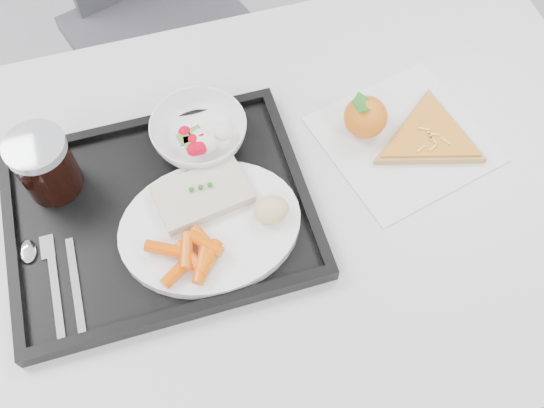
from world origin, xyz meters
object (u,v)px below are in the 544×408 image
table (271,219)px  salad_bowl (199,133)px  tray (160,214)px  cola_glass (45,164)px  pizza_slice (429,137)px  dinner_plate (210,227)px  tangerine (366,117)px

table → salad_bowl: (-0.08, 0.13, 0.11)m
tray → salad_bowl: bearing=50.6°
tray → cola_glass: size_ratio=4.17×
pizza_slice → tray: bearing=-178.1°
table → cola_glass: cola_glass is taller
dinner_plate → tangerine: bearing=22.2°
table → tangerine: (0.18, 0.08, 0.10)m
dinner_plate → table: bearing=17.5°
cola_glass → salad_bowl: bearing=3.8°
tangerine → table: bearing=-155.4°
tray → salad_bowl: 0.14m
table → tray: 0.19m
tangerine → cola_glass: bearing=176.8°
cola_glass → pizza_slice: bearing=-7.5°
cola_glass → tangerine: 0.50m
salad_bowl → tangerine: tangerine is taller
salad_bowl → cola_glass: (-0.23, -0.02, 0.03)m
salad_bowl → cola_glass: 0.24m
dinner_plate → cola_glass: (-0.21, 0.14, 0.05)m
tray → tangerine: 0.36m
table → pizza_slice: pizza_slice is taller
table → salad_bowl: salad_bowl is taller
tangerine → tray: bearing=-169.5°
cola_glass → pizza_slice: (0.59, -0.08, -0.06)m
table → tray: size_ratio=2.67×
cola_glass → tangerine: size_ratio=1.18×
table → tangerine: size_ratio=13.15×
tray → dinner_plate: size_ratio=1.67×
salad_bowl → tray: bearing=-129.4°
salad_bowl → tangerine: bearing=-9.3°
dinner_plate → salad_bowl: 0.16m
tangerine → pizza_slice: bearing=-28.0°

